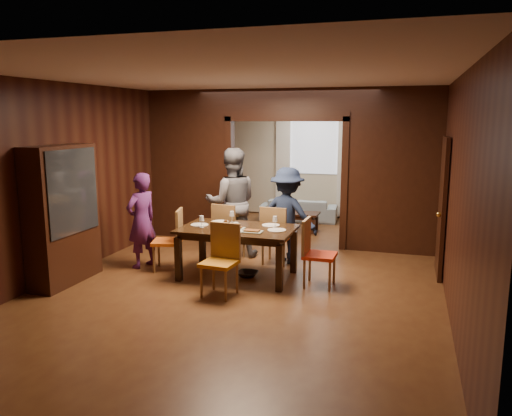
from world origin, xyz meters
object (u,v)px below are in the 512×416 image
(person_navy, at_px, (287,215))
(chair_right, at_px, (320,253))
(sofa, at_px, (299,210))
(hutch, at_px, (62,215))
(person_grey, at_px, (232,203))
(chair_near, at_px, (219,261))
(chair_far_r, at_px, (277,235))
(person_purple, at_px, (142,220))
(chair_left, at_px, (167,240))
(dining_table, at_px, (238,252))
(chair_far_l, at_px, (229,231))
(coffee_table, at_px, (300,222))

(person_navy, xyz_separation_m, chair_right, (0.73, -1.07, -0.31))
(sofa, distance_m, hutch, 5.87)
(person_grey, height_order, chair_near, person_grey)
(chair_near, bearing_deg, chair_far_r, 83.47)
(person_grey, bearing_deg, person_purple, 20.16)
(hutch, bearing_deg, chair_far_r, 34.17)
(chair_left, bearing_deg, person_grey, 130.76)
(chair_far_r, bearing_deg, chair_right, 136.49)
(person_grey, relative_size, dining_table, 1.11)
(chair_near, xyz_separation_m, hutch, (-2.35, -0.13, 0.52))
(person_grey, height_order, chair_left, person_grey)
(person_purple, height_order, chair_right, person_purple)
(person_navy, distance_m, chair_near, 1.93)
(person_purple, xyz_separation_m, chair_right, (2.89, -0.09, -0.28))
(dining_table, bearing_deg, chair_left, 179.15)
(person_navy, xyz_separation_m, chair_far_l, (-0.97, -0.13, -0.31))
(chair_right, distance_m, hutch, 3.73)
(chair_left, distance_m, hutch, 1.59)
(person_purple, relative_size, chair_near, 1.57)
(chair_left, bearing_deg, coffee_table, 140.98)
(person_navy, bearing_deg, chair_far_l, 19.46)
(person_purple, height_order, chair_left, person_purple)
(chair_near, bearing_deg, person_purple, 157.40)
(person_grey, height_order, hutch, hutch)
(person_navy, bearing_deg, sofa, -69.25)
(sofa, xyz_separation_m, coffee_table, (0.26, -1.07, -0.06))
(sofa, distance_m, chair_far_r, 3.55)
(hutch, bearing_deg, chair_near, 3.23)
(chair_near, bearing_deg, coffee_table, 92.16)
(person_navy, distance_m, sofa, 3.46)
(coffee_table, distance_m, hutch, 5.05)
(chair_left, height_order, chair_near, same)
(dining_table, bearing_deg, hutch, -157.31)
(person_navy, distance_m, chair_far_l, 1.03)
(chair_far_l, bearing_deg, coffee_table, -96.71)
(dining_table, bearing_deg, person_grey, 113.94)
(person_purple, distance_m, person_grey, 1.56)
(chair_left, bearing_deg, chair_far_r, 102.81)
(coffee_table, distance_m, chair_far_l, 2.54)
(coffee_table, relative_size, hutch, 0.40)
(person_purple, distance_m, chair_left, 0.53)
(person_navy, relative_size, chair_far_r, 1.63)
(person_purple, bearing_deg, dining_table, 108.89)
(chair_right, relative_size, chair_far_l, 1.00)
(dining_table, distance_m, chair_right, 1.26)
(person_grey, bearing_deg, chair_near, 82.91)
(person_purple, bearing_deg, person_navy, 134.38)
(sofa, bearing_deg, coffee_table, 98.79)
(sofa, bearing_deg, chair_near, 85.84)
(person_purple, height_order, hutch, hutch)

